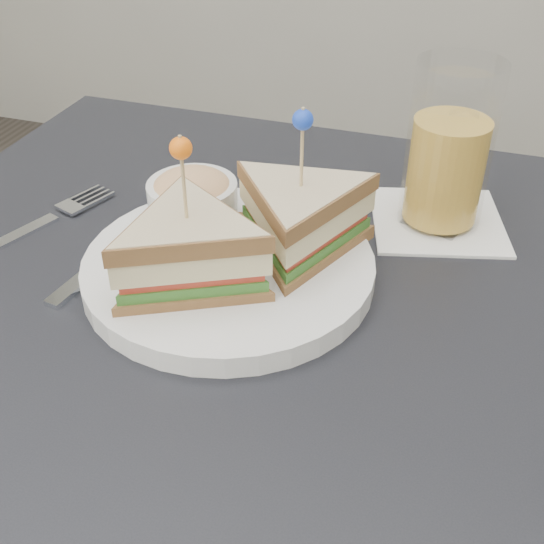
% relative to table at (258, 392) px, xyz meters
% --- Properties ---
extents(table, '(0.80, 0.80, 0.75)m').
position_rel_table_xyz_m(table, '(0.00, 0.00, 0.00)').
color(table, black).
rests_on(table, ground).
extents(plate_meal, '(0.29, 0.28, 0.15)m').
position_rel_table_xyz_m(plate_meal, '(-0.04, 0.06, 0.12)').
color(plate_meal, white).
rests_on(plate_meal, table).
extents(cutlery_fork, '(0.09, 0.19, 0.01)m').
position_rel_table_xyz_m(cutlery_fork, '(-0.26, 0.08, 0.08)').
color(cutlery_fork, silver).
rests_on(cutlery_fork, table).
extents(cutlery_knife, '(0.05, 0.21, 0.01)m').
position_rel_table_xyz_m(cutlery_knife, '(-0.16, 0.06, 0.08)').
color(cutlery_knife, silver).
rests_on(cutlery_knife, table).
extents(drink_set, '(0.16, 0.16, 0.16)m').
position_rel_table_xyz_m(drink_set, '(0.12, 0.21, 0.15)').
color(drink_set, white).
rests_on(drink_set, table).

